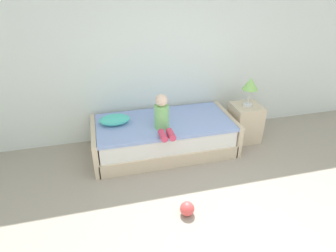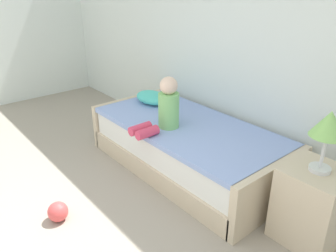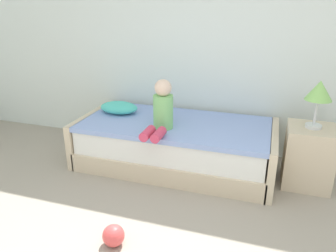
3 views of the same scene
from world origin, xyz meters
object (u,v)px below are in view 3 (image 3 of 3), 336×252
object	(u,v)px
bed	(175,144)
toy_ball	(113,235)
nightstand	(308,156)
child_figure	(162,110)
table_lamp	(319,93)
pillow	(119,108)

from	to	relation	value
bed	toy_ball	world-z (taller)	bed
nightstand	child_figure	bearing A→B (deg)	-170.55
table_lamp	child_figure	bearing A→B (deg)	-170.55
child_figure	table_lamp	bearing A→B (deg)	9.45
nightstand	table_lamp	size ratio (longest dim) A/B	1.33
nightstand	child_figure	size ratio (longest dim) A/B	1.18
nightstand	toy_ball	bearing A→B (deg)	-135.56
table_lamp	pillow	size ratio (longest dim) A/B	1.02
toy_ball	table_lamp	bearing A→B (deg)	44.44
bed	toy_ball	size ratio (longest dim) A/B	12.65
nightstand	bed	bearing A→B (deg)	-179.64
nightstand	toy_ball	size ratio (longest dim) A/B	3.60
table_lamp	pillow	world-z (taller)	table_lamp
child_figure	pillow	size ratio (longest dim) A/B	1.16
pillow	toy_ball	xyz separation A→B (m)	(0.64, -1.48, -0.48)
pillow	toy_ball	bearing A→B (deg)	-66.40
child_figure	toy_ball	bearing A→B (deg)	-89.41
pillow	toy_ball	size ratio (longest dim) A/B	2.64
table_lamp	pillow	bearing A→B (deg)	177.45
table_lamp	toy_ball	xyz separation A→B (m)	(-1.41, -1.38, -0.85)
nightstand	child_figure	distance (m)	1.50
bed	pillow	bearing A→B (deg)	171.94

